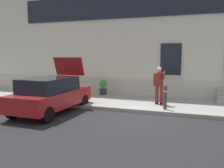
# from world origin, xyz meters

# --- Properties ---
(ground_plane) EXTENTS (80.00, 80.00, 0.00)m
(ground_plane) POSITION_xyz_m (0.00, 0.00, 0.00)
(ground_plane) COLOR #232326
(sidewalk) EXTENTS (24.00, 3.60, 0.15)m
(sidewalk) POSITION_xyz_m (0.00, 2.80, 0.07)
(sidewalk) COLOR #99968E
(sidewalk) RESTS_ON ground
(curb_edge) EXTENTS (24.00, 0.12, 0.15)m
(curb_edge) POSITION_xyz_m (0.00, 0.94, 0.07)
(curb_edge) COLOR gray
(curb_edge) RESTS_ON ground
(building_facade) EXTENTS (24.00, 1.52, 7.50)m
(building_facade) POSITION_xyz_m (0.01, 5.29, 3.73)
(building_facade) COLOR beige
(building_facade) RESTS_ON ground
(hatchback_car_red) EXTENTS (1.84, 4.09, 2.34)m
(hatchback_car_red) POSITION_xyz_m (-3.53, -0.24, 0.80)
(hatchback_car_red) COLOR maroon
(hatchback_car_red) RESTS_ON ground
(bollard_near_person) EXTENTS (0.15, 0.15, 1.04)m
(bollard_near_person) POSITION_xyz_m (1.00, 1.35, 0.71)
(bollard_near_person) COLOR #333338
(bollard_near_person) RESTS_ON sidewalk
(bollard_far_left) EXTENTS (0.15, 0.15, 1.04)m
(bollard_far_left) POSITION_xyz_m (-3.08, 1.35, 0.71)
(bollard_far_left) COLOR #333338
(bollard_far_left) RESTS_ON sidewalk
(person_on_phone) EXTENTS (0.51, 0.48, 1.75)m
(person_on_phone) POSITION_xyz_m (0.59, 2.31, 1.15)
(person_on_phone) COLOR maroon
(person_on_phone) RESTS_ON sidewalk
(planter_cream) EXTENTS (0.44, 0.44, 0.86)m
(planter_cream) POSITION_xyz_m (-5.10, 4.02, 0.61)
(planter_cream) COLOR beige
(planter_cream) RESTS_ON sidewalk
(planter_charcoal) EXTENTS (0.44, 0.44, 0.86)m
(planter_charcoal) POSITION_xyz_m (-2.89, 4.02, 0.61)
(planter_charcoal) COLOR #2D2D30
(planter_charcoal) RESTS_ON sidewalk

